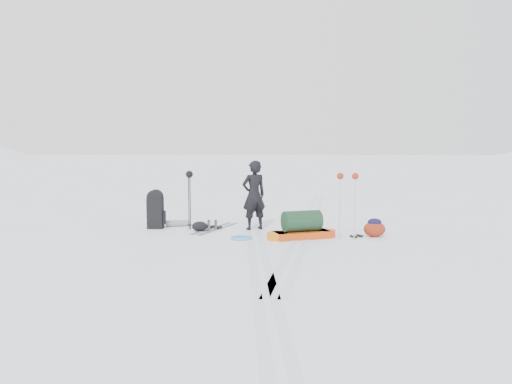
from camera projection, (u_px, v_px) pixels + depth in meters
ground at (254, 233)px, 11.37m from camera, size 200.00×200.00×0.00m
ski_tracks at (280, 227)px, 12.22m from camera, size 3.38×17.97×0.01m
skier at (254, 195)px, 11.82m from camera, size 0.72×0.63×1.65m
pulk_sled at (302, 228)px, 10.77m from camera, size 1.63×0.96×0.60m
expedition_rucksack at (158, 210)px, 12.07m from camera, size 0.96×0.60×0.94m
ski_poles_black at (189, 181)px, 11.85m from camera, size 0.17×0.18×1.40m
ski_poles_silver at (348, 184)px, 10.49m from camera, size 0.46×0.16×1.43m
touring_skis_grey at (215, 228)px, 12.01m from camera, size 0.97×1.91×0.07m
touring_skis_white at (356, 237)px, 10.82m from camera, size 1.13×1.58×0.06m
rope_coil at (242, 238)px, 10.70m from camera, size 0.50×0.50×0.06m
small_daypack at (374, 228)px, 10.93m from camera, size 0.59×0.54×0.41m
thermos_pair at (212, 225)px, 11.75m from camera, size 0.22×0.20×0.26m
stuff_sack at (200, 226)px, 11.65m from camera, size 0.43×0.36×0.23m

